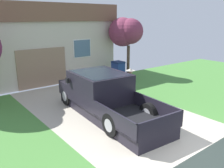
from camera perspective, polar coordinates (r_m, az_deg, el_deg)
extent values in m
cube|color=#BEB4A0|center=(10.23, -2.20, -6.01)|extent=(5.20, 9.00, 0.06)
cube|color=#49863A|center=(16.56, 22.63, 1.29)|extent=(12.00, 9.00, 0.06)
cube|color=black|center=(9.33, -0.62, -6.61)|extent=(2.13, 5.66, 0.42)
cube|color=black|center=(9.64, -2.99, -0.78)|extent=(2.05, 2.42, 1.21)
cube|color=#1E2833|center=(9.54, -3.02, 1.29)|extent=(1.81, 2.22, 0.51)
cube|color=black|center=(11.07, -7.25, -0.35)|extent=(1.95, 1.04, 0.59)
cube|color=black|center=(8.06, 5.72, -8.59)|extent=(2.05, 2.48, 0.06)
cube|color=black|center=(7.45, 0.29, -8.50)|extent=(0.23, 2.35, 0.56)
cube|color=black|center=(8.54, 10.53, -5.53)|extent=(0.23, 2.35, 0.56)
cube|color=black|center=(7.20, 11.67, -9.75)|extent=(1.89, 0.20, 0.56)
cube|color=black|center=(9.80, -10.68, 0.85)|extent=(0.11, 0.19, 0.20)
cylinder|color=black|center=(10.72, -10.74, -2.81)|extent=(0.32, 0.82, 0.80)
cylinder|color=#9E9EA3|center=(10.72, -10.74, -2.81)|extent=(0.31, 0.46, 0.44)
cylinder|color=black|center=(11.42, -3.25, -1.39)|extent=(0.32, 0.82, 0.80)
cylinder|color=#9E9EA3|center=(11.42, -3.25, -1.39)|extent=(0.31, 0.46, 0.44)
cylinder|color=black|center=(7.80, -0.08, -9.76)|extent=(0.32, 0.82, 0.80)
cylinder|color=#9E9EA3|center=(7.80, -0.08, -9.76)|extent=(0.31, 0.46, 0.44)
cylinder|color=black|center=(8.74, 8.87, -7.07)|extent=(0.32, 0.82, 0.80)
cylinder|color=#9E9EA3|center=(8.74, 8.87, -7.07)|extent=(0.31, 0.46, 0.44)
cylinder|color=black|center=(10.63, 5.01, -2.66)|extent=(0.14, 0.14, 0.82)
cylinder|color=black|center=(10.46, 3.56, -2.94)|extent=(0.14, 0.14, 0.82)
cylinder|color=#4C9356|center=(10.35, 4.37, 0.75)|extent=(0.28, 0.28, 0.59)
cylinder|color=tan|center=(10.45, 5.13, 0.80)|extent=(0.09, 0.09, 0.55)
cylinder|color=tan|center=(10.27, 3.59, 0.56)|extent=(0.09, 0.09, 0.55)
sphere|color=tan|center=(10.25, 4.42, 3.00)|extent=(0.21, 0.21, 0.21)
cylinder|color=#BCB2A3|center=(10.24, 4.42, 3.25)|extent=(0.39, 0.39, 0.01)
cone|color=#BCB2A3|center=(10.23, 4.43, 3.56)|extent=(0.22, 0.22, 0.11)
cube|color=beige|center=(10.68, 5.94, -4.41)|extent=(0.38, 0.19, 0.19)
torus|color=beige|center=(10.64, 5.96, -3.69)|extent=(0.34, 0.02, 0.34)
cube|color=beige|center=(16.38, -19.60, 7.88)|extent=(9.46, 5.89, 3.54)
cube|color=brown|center=(16.26, -20.36, 15.82)|extent=(9.84, 6.12, 1.01)
cube|color=#93755B|center=(13.63, -16.39, 3.71)|extent=(2.77, 0.06, 2.13)
cube|color=slate|center=(14.63, -7.17, 8.51)|extent=(1.10, 0.05, 1.00)
cube|color=silver|center=(14.64, -7.20, 8.52)|extent=(1.23, 0.02, 1.12)
cylinder|color=brown|center=(15.56, 3.92, 5.52)|extent=(0.19, 0.19, 2.01)
sphere|color=#7A314B|center=(15.19, 4.48, 12.54)|extent=(1.59, 1.59, 1.59)
sphere|color=#7A314B|center=(15.41, 2.60, 12.40)|extent=(1.82, 1.82, 1.82)
cube|color=navy|center=(14.81, 1.48, 3.28)|extent=(0.58, 0.68, 0.95)
cube|color=navy|center=(14.71, 1.49, 5.27)|extent=(0.60, 0.71, 0.10)
cylinder|color=black|center=(14.58, 1.48, 1.17)|extent=(0.05, 0.18, 0.18)
cylinder|color=black|center=(14.86, 2.79, 1.43)|extent=(0.05, 0.18, 0.18)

